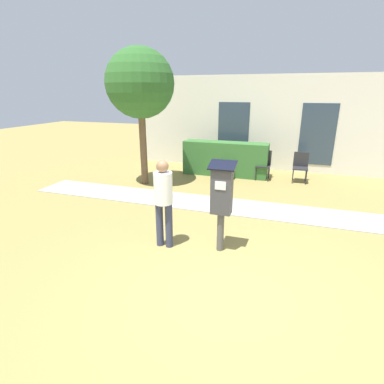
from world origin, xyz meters
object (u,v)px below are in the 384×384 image
(person_standing, at_px, (163,197))
(outdoor_chair_middle, at_px, (264,162))
(outdoor_chair_right, at_px, (301,165))
(parking_meter, at_px, (222,195))
(outdoor_chair_left, at_px, (228,161))

(person_standing, distance_m, outdoor_chair_middle, 5.20)
(person_standing, bearing_deg, outdoor_chair_right, 65.91)
(outdoor_chair_right, bearing_deg, outdoor_chair_middle, 172.05)
(outdoor_chair_middle, bearing_deg, person_standing, -118.04)
(parking_meter, relative_size, outdoor_chair_right, 1.77)
(parking_meter, relative_size, person_standing, 1.01)
(outdoor_chair_left, bearing_deg, outdoor_chair_middle, 2.01)
(person_standing, height_order, outdoor_chair_left, person_standing)
(parking_meter, xyz_separation_m, outdoor_chair_left, (-0.87, 4.66, -0.49))
(outdoor_chair_middle, bearing_deg, outdoor_chair_left, 176.43)
(person_standing, xyz_separation_m, outdoor_chair_left, (0.12, 4.83, -0.40))
(parking_meter, xyz_separation_m, outdoor_chair_middle, (0.24, 4.87, -0.49))
(outdoor_chair_left, bearing_deg, person_standing, -100.22)
(parking_meter, height_order, outdoor_chair_middle, parking_meter)
(outdoor_chair_left, height_order, outdoor_chair_right, same)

